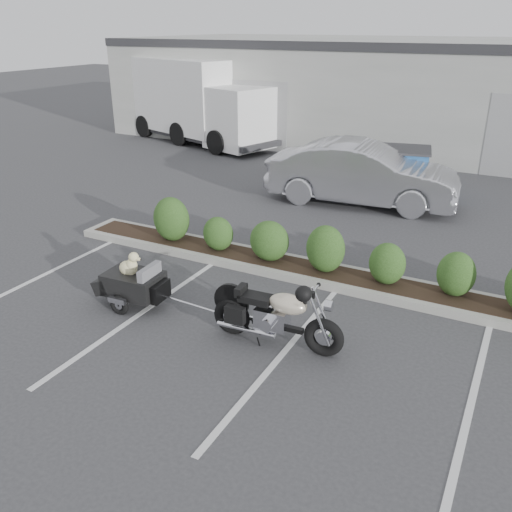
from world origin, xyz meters
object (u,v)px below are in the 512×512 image
at_px(pet_trailer, 133,282).
at_px(sedan, 362,174).
at_px(delivery_truck, 202,103).
at_px(motorcycle, 276,316).
at_px(dumpster, 392,170).

bearing_deg(pet_trailer, sedan, 73.40).
distance_m(sedan, delivery_truck, 9.83).
xyz_separation_m(sedan, delivery_truck, (-8.39, 5.06, 0.74)).
xyz_separation_m(motorcycle, pet_trailer, (-2.78, 0.02, -0.06)).
height_order(motorcycle, delivery_truck, delivery_truck).
bearing_deg(sedan, pet_trailer, 161.26).
height_order(motorcycle, pet_trailer, motorcycle).
relative_size(pet_trailer, sedan, 0.34).
bearing_deg(sedan, motorcycle, -177.87).
relative_size(motorcycle, pet_trailer, 1.25).
distance_m(motorcycle, sedan, 7.62).
xyz_separation_m(motorcycle, sedan, (-1.01, 7.55, 0.34)).
bearing_deg(pet_trailer, motorcycle, -3.78).
height_order(sedan, dumpster, sedan).
relative_size(motorcycle, sedan, 0.42).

